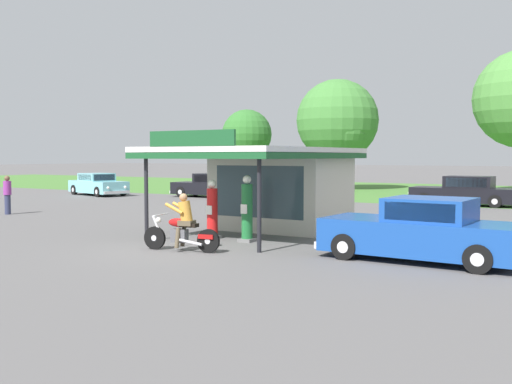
% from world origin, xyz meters
% --- Properties ---
extents(ground_plane, '(300.00, 300.00, 0.00)m').
position_xyz_m(ground_plane, '(0.00, 0.00, 0.00)').
color(ground_plane, '#5B5959').
extents(grass_verge_strip, '(120.00, 24.00, 0.01)m').
position_xyz_m(grass_verge_strip, '(0.00, 30.00, 0.00)').
color(grass_verge_strip, '#477A33').
rests_on(grass_verge_strip, ground).
extents(service_station_kiosk, '(4.89, 7.16, 3.31)m').
position_xyz_m(service_station_kiosk, '(0.29, 4.80, 1.68)').
color(service_station_kiosk, beige).
rests_on(service_station_kiosk, ground).
extents(gas_pump_nearside, '(0.44, 0.44, 1.85)m').
position_xyz_m(gas_pump_nearside, '(-0.35, 1.90, 0.84)').
color(gas_pump_nearside, slate).
rests_on(gas_pump_nearside, ground).
extents(gas_pump_offside, '(0.44, 0.44, 2.02)m').
position_xyz_m(gas_pump_offside, '(0.94, 1.90, 0.92)').
color(gas_pump_offside, slate).
rests_on(gas_pump_offside, ground).
extents(motorcycle_with_rider, '(2.28, 0.73, 1.58)m').
position_xyz_m(motorcycle_with_rider, '(0.39, -0.54, 0.65)').
color(motorcycle_with_rider, black).
rests_on(motorcycle_with_rider, ground).
extents(featured_classic_sedan, '(5.01, 2.16, 1.57)m').
position_xyz_m(featured_classic_sedan, '(6.38, 1.34, 0.72)').
color(featured_classic_sedan, '#19479E').
rests_on(featured_classic_sedan, ground).
extents(parked_car_back_row_far_left, '(5.25, 2.03, 1.50)m').
position_xyz_m(parked_car_back_row_far_left, '(-11.37, 17.20, 0.69)').
color(parked_car_back_row_far_left, black).
rests_on(parked_car_back_row_far_left, ground).
extents(parked_car_back_row_centre_right, '(5.41, 1.99, 1.55)m').
position_xyz_m(parked_car_back_row_centre_right, '(3.60, 19.05, 0.71)').
color(parked_car_back_row_centre_right, black).
rests_on(parked_car_back_row_centre_right, ground).
extents(parked_car_second_row_spare, '(5.20, 3.10, 1.45)m').
position_xyz_m(parked_car_second_row_spare, '(-18.96, 14.91, 0.68)').
color(parked_car_second_row_spare, '#7AC6D1').
rests_on(parked_car_second_row_spare, ground).
extents(bystander_standing_back_lot, '(0.34, 0.34, 1.72)m').
position_xyz_m(bystander_standing_back_lot, '(-12.66, 3.51, 0.91)').
color(bystander_standing_back_lot, '#2D3351').
rests_on(bystander_standing_back_lot, ground).
extents(tree_oak_left, '(4.48, 4.48, 6.77)m').
position_xyz_m(tree_oak_left, '(-18.14, 31.98, 4.46)').
color(tree_oak_left, brown).
rests_on(tree_oak_left, ground).
extents(tree_oak_right, '(6.31, 6.31, 8.50)m').
position_xyz_m(tree_oak_right, '(-7.95, 29.21, 5.21)').
color(tree_oak_right, brown).
rests_on(tree_oak_right, ground).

